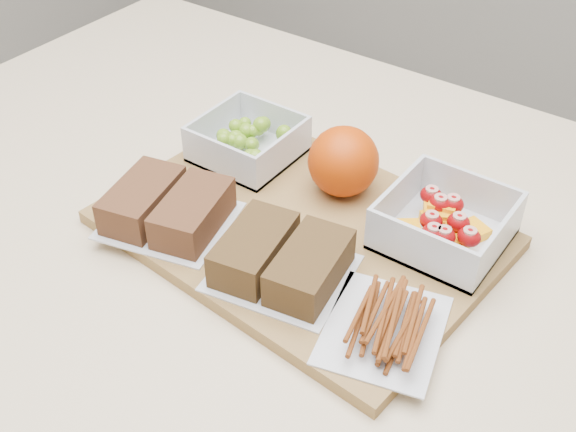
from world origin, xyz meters
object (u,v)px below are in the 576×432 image
object	(u,v)px
pretzel_bag	(385,320)
orange	(343,161)
sandwich_bag_left	(168,207)
grape_container	(249,141)
fruit_container	(444,225)
cutting_board	(300,230)
sandwich_bag_center	(282,259)

from	to	relation	value
pretzel_bag	orange	bearing A→B (deg)	132.44
sandwich_bag_left	grape_container	bearing A→B (deg)	92.96
fruit_container	orange	xyz separation A→B (m)	(-0.14, 0.01, 0.02)
cutting_board	pretzel_bag	xyz separation A→B (m)	(0.16, -0.09, 0.02)
orange	sandwich_bag_left	size ratio (longest dim) A/B	0.51
sandwich_bag_center	pretzel_bag	size ratio (longest dim) A/B	1.01
orange	sandwich_bag_center	bearing A→B (deg)	-80.53
sandwich_bag_left	cutting_board	bearing A→B (deg)	33.60
sandwich_bag_center	grape_container	bearing A→B (deg)	136.53
sandwich_bag_left	sandwich_bag_center	distance (m)	0.15
fruit_container	orange	distance (m)	0.14
grape_container	sandwich_bag_left	world-z (taller)	grape_container
sandwich_bag_left	sandwich_bag_center	bearing A→B (deg)	1.75
cutting_board	orange	bearing A→B (deg)	92.32
orange	sandwich_bag_center	distance (m)	0.16
cutting_board	pretzel_bag	bearing A→B (deg)	-23.45
fruit_container	pretzel_bag	distance (m)	0.16
fruit_container	pretzel_bag	size ratio (longest dim) A/B	0.82
cutting_board	fruit_container	xyz separation A→B (m)	(0.14, 0.07, 0.03)
orange	cutting_board	bearing A→B (deg)	-92.76
grape_container	fruit_container	size ratio (longest dim) A/B	0.92
grape_container	sandwich_bag_left	distance (m)	0.16
fruit_container	pretzel_bag	bearing A→B (deg)	-84.69
fruit_container	sandwich_bag_left	xyz separation A→B (m)	(-0.27, -0.15, -0.00)
fruit_container	sandwich_bag_left	bearing A→B (deg)	-150.26
orange	sandwich_bag_left	world-z (taller)	orange
cutting_board	sandwich_bag_center	size ratio (longest dim) A/B	2.68
orange	pretzel_bag	distance (m)	0.23
sandwich_bag_left	pretzel_bag	distance (m)	0.28
sandwich_bag_center	sandwich_bag_left	bearing A→B (deg)	-178.25
sandwich_bag_center	orange	bearing A→B (deg)	99.47
fruit_container	cutting_board	bearing A→B (deg)	-153.89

